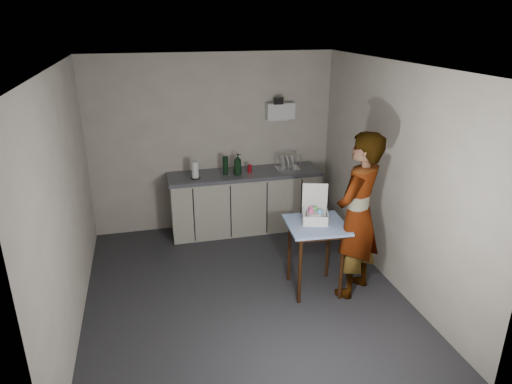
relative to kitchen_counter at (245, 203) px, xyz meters
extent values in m
plane|color=#28282D|center=(-0.40, -1.70, -0.43)|extent=(4.00, 4.00, 0.00)
cube|color=#B1A89A|center=(-0.40, 0.29, 0.87)|extent=(3.60, 0.02, 2.60)
cube|color=#B1A89A|center=(1.39, -1.70, 0.87)|extent=(0.02, 4.00, 2.60)
cube|color=#B1A89A|center=(-2.19, -1.70, 0.87)|extent=(0.02, 4.00, 2.60)
cube|color=white|center=(-0.40, -1.70, 2.17)|extent=(3.60, 4.00, 0.01)
cube|color=black|center=(0.00, 0.00, -0.39)|extent=(2.20, 0.52, 0.08)
cube|color=beige|center=(0.00, 0.00, 0.00)|extent=(2.20, 0.58, 0.86)
cube|color=#43454C|center=(0.00, 0.00, 0.46)|extent=(2.24, 0.62, 0.05)
cube|color=black|center=(-0.80, -0.29, 0.00)|extent=(0.02, 0.01, 0.80)
cube|color=black|center=(-0.27, -0.29, 0.00)|extent=(0.02, 0.01, 0.80)
cube|color=black|center=(0.27, -0.29, 0.00)|extent=(0.01, 0.01, 0.80)
cube|color=black|center=(0.80, -0.29, 0.00)|extent=(0.02, 0.01, 0.80)
cube|color=white|center=(0.60, 0.22, 1.32)|extent=(0.42, 0.16, 0.24)
cube|color=white|center=(0.60, 0.27, 1.18)|extent=(0.30, 0.06, 0.04)
cube|color=black|center=(0.55, 0.13, 1.48)|extent=(0.14, 0.02, 0.10)
cylinder|color=#321A0B|center=(0.17, -2.05, -0.03)|extent=(0.04, 0.04, 0.79)
cylinder|color=#321A0B|center=(0.65, -2.09, -0.03)|extent=(0.04, 0.04, 0.79)
cylinder|color=#321A0B|center=(0.20, -1.57, -0.03)|extent=(0.04, 0.04, 0.79)
cylinder|color=#321A0B|center=(0.69, -1.60, -0.03)|extent=(0.04, 0.04, 0.79)
cube|color=#321A0B|center=(0.43, -1.83, 0.38)|extent=(0.62, 0.62, 0.04)
cube|color=#1B4CA3|center=(0.43, -1.83, 0.41)|extent=(0.71, 0.71, 0.03)
imported|color=#B2A593|center=(0.86, -1.97, 0.54)|extent=(0.84, 0.80, 1.93)
imported|color=black|center=(-0.11, -0.08, 0.64)|extent=(0.17, 0.17, 0.32)
cylinder|color=red|center=(0.08, -0.01, 0.54)|extent=(0.06, 0.06, 0.12)
cylinder|color=black|center=(-0.28, -0.01, 0.62)|extent=(0.08, 0.08, 0.27)
cylinder|color=black|center=(-0.73, -0.09, 0.49)|extent=(0.14, 0.14, 0.01)
cylinder|color=white|center=(-0.73, -0.09, 0.61)|extent=(0.10, 0.10, 0.24)
cube|color=silver|center=(0.67, -0.01, 0.49)|extent=(0.35, 0.26, 0.02)
cylinder|color=silver|center=(0.51, -0.12, 0.62)|extent=(0.01, 0.01, 0.23)
cylinder|color=silver|center=(0.83, -0.12, 0.62)|extent=(0.01, 0.01, 0.23)
cylinder|color=silver|center=(0.51, 0.11, 0.62)|extent=(0.01, 0.01, 0.23)
cylinder|color=silver|center=(0.83, 0.11, 0.62)|extent=(0.01, 0.01, 0.23)
cylinder|color=white|center=(0.58, -0.01, 0.60)|extent=(0.04, 0.19, 0.19)
cylinder|color=white|center=(0.65, -0.01, 0.60)|extent=(0.04, 0.19, 0.19)
cylinder|color=white|center=(0.72, -0.01, 0.60)|extent=(0.04, 0.19, 0.19)
cube|color=white|center=(0.43, -1.76, 0.43)|extent=(0.36, 0.36, 0.01)
cube|color=white|center=(0.39, -1.90, 0.49)|extent=(0.28, 0.10, 0.11)
cube|color=white|center=(0.47, -1.63, 0.49)|extent=(0.28, 0.10, 0.11)
cube|color=white|center=(0.30, -1.72, 0.49)|extent=(0.10, 0.28, 0.11)
cube|color=white|center=(0.57, -1.80, 0.49)|extent=(0.10, 0.28, 0.11)
cube|color=white|center=(0.48, -1.62, 0.69)|extent=(0.28, 0.10, 0.29)
cylinder|color=white|center=(0.43, -1.76, 0.49)|extent=(0.19, 0.19, 0.11)
sphere|color=#FF5DAA|center=(0.38, -1.78, 0.57)|extent=(0.07, 0.07, 0.07)
sphere|color=#5DC1FF|center=(0.47, -1.81, 0.57)|extent=(0.07, 0.07, 0.07)
sphere|color=#57D55A|center=(0.45, -1.72, 0.57)|extent=(0.07, 0.07, 0.07)
sphere|color=#FF5DAA|center=(0.40, -1.71, 0.57)|extent=(0.07, 0.07, 0.07)
camera|label=1|loc=(-1.38, -6.22, 2.62)|focal=32.00mm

